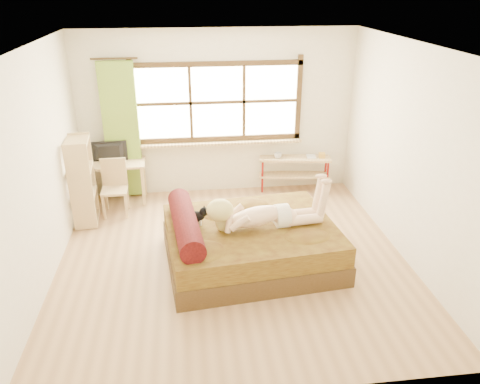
{
  "coord_description": "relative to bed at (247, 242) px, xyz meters",
  "views": [
    {
      "loc": [
        -0.54,
        -5.24,
        3.36
      ],
      "look_at": [
        0.12,
        0.2,
        0.86
      ],
      "focal_mm": 35.0,
      "sensor_mm": 36.0,
      "label": 1
    }
  ],
  "objects": [
    {
      "name": "floor",
      "position": [
        -0.18,
        0.1,
        -0.29
      ],
      "size": [
        4.5,
        4.5,
        0.0
      ],
      "primitive_type": "plane",
      "color": "#9E754C",
      "rests_on": "ground"
    },
    {
      "name": "ceiling",
      "position": [
        -0.18,
        0.1,
        2.41
      ],
      "size": [
        4.5,
        4.5,
        0.0
      ],
      "primitive_type": "plane",
      "rotation": [
        3.14,
        0.0,
        0.0
      ],
      "color": "white",
      "rests_on": "wall_back"
    },
    {
      "name": "wall_back",
      "position": [
        -0.18,
        2.35,
        1.06
      ],
      "size": [
        4.5,
        0.0,
        4.5
      ],
      "primitive_type": "plane",
      "rotation": [
        1.57,
        0.0,
        0.0
      ],
      "color": "silver",
      "rests_on": "floor"
    },
    {
      "name": "wall_front",
      "position": [
        -0.18,
        -2.15,
        1.06
      ],
      "size": [
        4.5,
        0.0,
        4.5
      ],
      "primitive_type": "plane",
      "rotation": [
        -1.57,
        0.0,
        0.0
      ],
      "color": "silver",
      "rests_on": "floor"
    },
    {
      "name": "wall_left",
      "position": [
        -2.43,
        0.1,
        1.06
      ],
      "size": [
        0.0,
        4.5,
        4.5
      ],
      "primitive_type": "plane",
      "rotation": [
        1.57,
        0.0,
        1.57
      ],
      "color": "silver",
      "rests_on": "floor"
    },
    {
      "name": "wall_right",
      "position": [
        2.07,
        0.1,
        1.06
      ],
      "size": [
        0.0,
        4.5,
        4.5
      ],
      "primitive_type": "plane",
      "rotation": [
        1.57,
        0.0,
        -1.57
      ],
      "color": "silver",
      "rests_on": "floor"
    },
    {
      "name": "window",
      "position": [
        -0.18,
        2.32,
        1.22
      ],
      "size": [
        2.8,
        0.16,
        1.46
      ],
      "color": "#FFEDBF",
      "rests_on": "wall_back"
    },
    {
      "name": "curtain",
      "position": [
        -1.73,
        2.23,
        0.86
      ],
      "size": [
        0.55,
        0.1,
        2.2
      ],
      "primitive_type": "cube",
      "color": "#5C8223",
      "rests_on": "wall_back"
    },
    {
      "name": "bed",
      "position": [
        0.0,
        0.0,
        0.0
      ],
      "size": [
        2.29,
        1.91,
        0.81
      ],
      "rotation": [
        0.0,
        0.0,
        0.1
      ],
      "color": "#30220E",
      "rests_on": "floor"
    },
    {
      "name": "woman",
      "position": [
        0.2,
        -0.04,
        0.56
      ],
      "size": [
        1.52,
        0.58,
        0.64
      ],
      "primitive_type": null,
      "rotation": [
        0.0,
        0.0,
        0.1
      ],
      "color": "beige",
      "rests_on": "bed"
    },
    {
      "name": "kitten",
      "position": [
        -0.67,
        0.11,
        0.37
      ],
      "size": [
        0.33,
        0.16,
        0.26
      ],
      "primitive_type": null,
      "rotation": [
        0.0,
        0.0,
        0.1
      ],
      "color": "black",
      "rests_on": "bed"
    },
    {
      "name": "desk",
      "position": [
        -1.94,
        2.05,
        0.31
      ],
      "size": [
        1.12,
        0.53,
        0.69
      ],
      "rotation": [
        0.0,
        0.0,
        0.02
      ],
      "color": "tan",
      "rests_on": "floor"
    },
    {
      "name": "monitor",
      "position": [
        -1.94,
        2.1,
        0.56
      ],
      "size": [
        0.57,
        0.09,
        0.33
      ],
      "primitive_type": "imported",
      "rotation": [
        0.0,
        0.0,
        3.17
      ],
      "color": "black",
      "rests_on": "desk"
    },
    {
      "name": "chair",
      "position": [
        -1.85,
        1.67,
        0.19
      ],
      "size": [
        0.4,
        0.4,
        0.87
      ],
      "rotation": [
        0.0,
        0.0,
        0.02
      ],
      "color": "tan",
      "rests_on": "floor"
    },
    {
      "name": "pipe_shelf",
      "position": [
        1.13,
        2.16,
        0.15
      ],
      "size": [
        1.24,
        0.48,
        0.68
      ],
      "rotation": [
        0.0,
        0.0,
        -0.15
      ],
      "color": "tan",
      "rests_on": "floor"
    },
    {
      "name": "cup",
      "position": [
        0.82,
        2.17,
        0.36
      ],
      "size": [
        0.14,
        0.14,
        0.1
      ],
      "primitive_type": "imported",
      "rotation": [
        0.0,
        0.0,
        -0.15
      ],
      "color": "gray",
      "rests_on": "pipe_shelf"
    },
    {
      "name": "book",
      "position": [
        1.32,
        2.17,
        0.32
      ],
      "size": [
        0.18,
        0.23,
        0.02
      ],
      "primitive_type": "imported",
      "rotation": [
        0.0,
        0.0,
        -0.15
      ],
      "color": "gray",
      "rests_on": "pipe_shelf"
    },
    {
      "name": "bookshelf",
      "position": [
        -2.26,
        1.39,
        0.38
      ],
      "size": [
        0.37,
        0.6,
        1.31
      ],
      "rotation": [
        0.0,
        0.0,
        0.09
      ],
      "color": "tan",
      "rests_on": "floor"
    }
  ]
}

